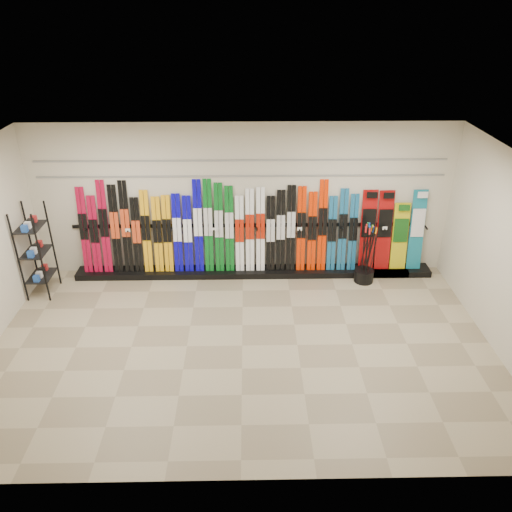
{
  "coord_description": "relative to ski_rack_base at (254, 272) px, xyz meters",
  "views": [
    {
      "loc": [
        0.1,
        -6.41,
        5.04
      ],
      "look_at": [
        0.24,
        1.0,
        1.1
      ],
      "focal_mm": 35.0,
      "sensor_mm": 36.0,
      "label": 1
    }
  ],
  "objects": [
    {
      "name": "pole_bin",
      "position": [
        2.15,
        -0.3,
        0.07
      ],
      "size": [
        0.37,
        0.37,
        0.25
      ],
      "primitive_type": "cylinder",
      "color": "black",
      "rests_on": "floor"
    },
    {
      "name": "snowboards",
      "position": [
        2.69,
        0.08,
        0.83
      ],
      "size": [
        1.25,
        0.25,
        1.6
      ],
      "color": "#990C0C",
      "rests_on": "ski_rack_base"
    },
    {
      "name": "ski_poles",
      "position": [
        2.16,
        -0.31,
        0.55
      ],
      "size": [
        0.27,
        0.4,
        1.18
      ],
      "color": "black",
      "rests_on": "pole_bin"
    },
    {
      "name": "right_wall",
      "position": [
        3.78,
        -2.28,
        1.44
      ],
      "size": [
        0.0,
        5.0,
        5.0
      ],
      "primitive_type": "plane",
      "rotation": [
        1.57,
        0.0,
        -1.57
      ],
      "color": "beige",
      "rests_on": "floor"
    },
    {
      "name": "skis",
      "position": [
        -0.69,
        0.07,
        0.88
      ],
      "size": [
        5.38,
        0.28,
        1.83
      ],
      "color": "#A9092C",
      "rests_on": "ski_rack_base"
    },
    {
      "name": "slatwall_rail_0",
      "position": [
        -0.22,
        0.2,
        1.94
      ],
      "size": [
        7.6,
        0.02,
        0.03
      ],
      "primitive_type": "cube",
      "color": "gray",
      "rests_on": "back_wall"
    },
    {
      "name": "ski_rack_base",
      "position": [
        0.0,
        0.0,
        0.0
      ],
      "size": [
        8.0,
        0.4,
        0.12
      ],
      "primitive_type": "cube",
      "color": "black",
      "rests_on": "floor"
    },
    {
      "name": "ceiling",
      "position": [
        -0.22,
        -2.28,
        2.94
      ],
      "size": [
        8.0,
        8.0,
        0.0
      ],
      "primitive_type": "plane",
      "rotation": [
        3.14,
        0.0,
        0.0
      ],
      "color": "silver",
      "rests_on": "back_wall"
    },
    {
      "name": "back_wall",
      "position": [
        -0.22,
        0.22,
        1.44
      ],
      "size": [
        8.0,
        0.0,
        8.0
      ],
      "primitive_type": "plane",
      "rotation": [
        1.57,
        0.0,
        0.0
      ],
      "color": "beige",
      "rests_on": "floor"
    },
    {
      "name": "floor",
      "position": [
        -0.22,
        -2.28,
        -0.06
      ],
      "size": [
        8.0,
        8.0,
        0.0
      ],
      "primitive_type": "plane",
      "color": "#86775C",
      "rests_on": "ground"
    },
    {
      "name": "slatwall_rail_1",
      "position": [
        -0.22,
        0.2,
        2.24
      ],
      "size": [
        7.6,
        0.02,
        0.03
      ],
      "primitive_type": "cube",
      "color": "gray",
      "rests_on": "back_wall"
    },
    {
      "name": "accessory_rack",
      "position": [
        -3.97,
        -0.58,
        0.8
      ],
      "size": [
        0.4,
        0.6,
        1.72
      ],
      "primitive_type": "cube",
      "color": "black",
      "rests_on": "floor"
    }
  ]
}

